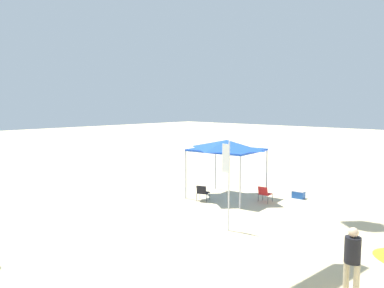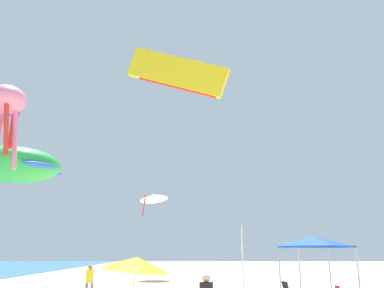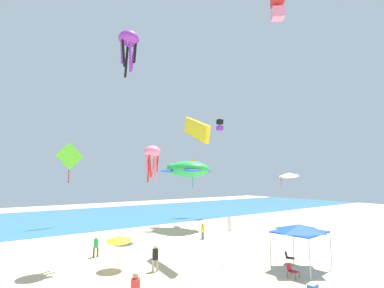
% 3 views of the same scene
% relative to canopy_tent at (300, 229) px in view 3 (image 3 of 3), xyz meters
% --- Properties ---
extents(ground, '(120.00, 120.00, 0.10)m').
position_rel_canopy_tent_xyz_m(ground, '(-0.30, -0.28, -2.78)').
color(ground, beige).
extents(ocean_strip, '(120.00, 27.15, 0.02)m').
position_rel_canopy_tent_xyz_m(ocean_strip, '(-0.30, 35.55, -2.71)').
color(ocean_strip, teal).
rests_on(ocean_strip, ground).
extents(canopy_tent, '(3.52, 3.16, 3.02)m').
position_rel_canopy_tent_xyz_m(canopy_tent, '(0.00, 0.00, 0.00)').
color(canopy_tent, '#B7B7BC').
rests_on(canopy_tent, ground).
extents(beach_umbrella, '(1.72, 1.72, 2.35)m').
position_rel_canopy_tent_xyz_m(beach_umbrella, '(-10.22, 7.35, -0.67)').
color(beach_umbrella, silver).
rests_on(beach_umbrella, ground).
extents(folding_chair_right_of_tent, '(0.60, 0.68, 0.82)m').
position_rel_canopy_tent_xyz_m(folding_chair_right_of_tent, '(-1.93, -0.55, -2.25)').
color(folding_chair_right_of_tent, black).
rests_on(folding_chair_right_of_tent, ground).
extents(folding_chair_left_of_tent, '(0.72, 0.78, 0.82)m').
position_rel_canopy_tent_xyz_m(folding_chair_left_of_tent, '(0.48, 1.33, -2.25)').
color(folding_chair_left_of_tent, black).
rests_on(folding_chair_left_of_tent, ground).
extents(cooler_box, '(0.66, 0.47, 0.40)m').
position_rel_canopy_tent_xyz_m(cooler_box, '(-2.79, -2.47, -2.53)').
color(cooler_box, blue).
rests_on(cooler_box, ground).
extents(banner_flag, '(0.36, 0.06, 3.44)m').
position_rel_canopy_tent_xyz_m(banner_flag, '(-3.08, 3.94, -0.65)').
color(banner_flag, silver).
rests_on(banner_flag, ground).
extents(person_near_umbrella, '(0.45, 0.41, 1.72)m').
position_rel_canopy_tent_xyz_m(person_near_umbrella, '(-8.34, 5.55, -1.72)').
color(person_near_umbrella, '#C6B28C').
rests_on(person_near_umbrella, ground).
extents(person_by_tent, '(0.41, 0.38, 1.60)m').
position_rel_canopy_tent_xyz_m(person_by_tent, '(-10.54, 11.37, -1.79)').
color(person_by_tent, brown).
rests_on(person_by_tent, ground).
extents(person_kite_handler, '(0.39, 0.43, 1.63)m').
position_rel_canopy_tent_xyz_m(person_kite_handler, '(0.36, 11.43, -1.77)').
color(person_kite_handler, slate).
rests_on(person_kite_handler, ground).
extents(kite_diamond_orange, '(2.97, 1.77, 4.85)m').
position_rel_canopy_tent_xyz_m(kite_diamond_orange, '(9.23, 25.33, 4.93)').
color(kite_diamond_orange, orange).
extents(kite_octopus_purple, '(1.78, 1.78, 3.95)m').
position_rel_canopy_tent_xyz_m(kite_octopus_purple, '(-8.82, 10.09, 15.44)').
color(kite_octopus_purple, purple).
extents(kite_box_red, '(1.41, 1.41, 2.11)m').
position_rel_canopy_tent_xyz_m(kite_box_red, '(0.13, 1.15, 17.32)').
color(kite_box_red, red).
extents(kite_turtle_green, '(6.36, 7.08, 2.44)m').
position_rel_canopy_tent_xyz_m(kite_turtle_green, '(2.76, 17.48, 4.66)').
color(kite_turtle_green, green).
extents(kite_delta_white, '(3.48, 3.48, 2.18)m').
position_rel_canopy_tent_xyz_m(kite_delta_white, '(13.17, 9.83, 3.99)').
color(kite_delta_white, white).
extents(kite_parafoil_yellow, '(1.48, 4.87, 2.94)m').
position_rel_canopy_tent_xyz_m(kite_parafoil_yellow, '(-3.94, 6.77, 7.57)').
color(kite_parafoil_yellow, yellow).
extents(kite_diamond_lime, '(3.72, 0.98, 5.44)m').
position_rel_canopy_tent_xyz_m(kite_diamond_lime, '(-9.37, 27.89, 6.27)').
color(kite_diamond_lime, '#66D82D').
extents(kite_octopus_pink, '(1.76, 1.76, 3.91)m').
position_rel_canopy_tent_xyz_m(kite_octopus_pink, '(-3.95, 14.65, 6.14)').
color(kite_octopus_pink, pink).
extents(kite_box_black, '(1.04, 0.97, 1.93)m').
position_rel_canopy_tent_xyz_m(kite_box_black, '(13.45, 23.23, 12.61)').
color(kite_box_black, black).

